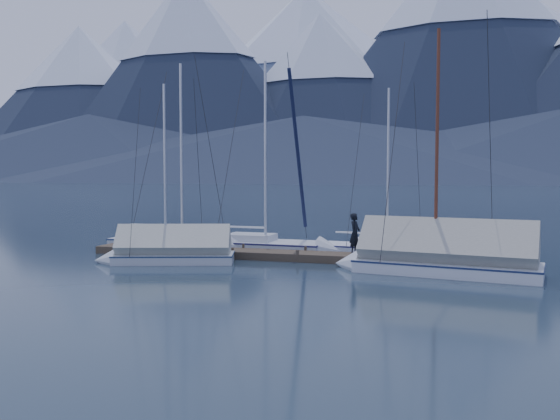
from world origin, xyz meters
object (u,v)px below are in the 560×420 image
object	(u,v)px
sailboat_open_right	(397,252)
sailboat_covered_near	(431,260)
person	(355,233)
sailboat_covered_far	(163,253)
sailboat_open_mid	(276,248)
sailboat_open_left	(192,245)

from	to	relation	value
sailboat_open_right	sailboat_covered_near	world-z (taller)	sailboat_covered_near
person	sailboat_covered_far	bearing A→B (deg)	120.54
sailboat_open_mid	sailboat_covered_near	distance (m)	8.69
sailboat_open_right	person	xyz separation A→B (m)	(-1.56, -2.56, 1.07)
sailboat_open_left	sailboat_covered_far	world-z (taller)	sailboat_open_left
sailboat_covered_far	person	world-z (taller)	sailboat_covered_far
sailboat_open_left	sailboat_covered_near	size ratio (longest dim) A/B	1.00
sailboat_open_left	sailboat_open_mid	world-z (taller)	sailboat_open_left
sailboat_open_left	sailboat_covered_far	size ratio (longest dim) A/B	1.23
sailboat_open_left	sailboat_open_mid	xyz separation A→B (m)	(4.35, 0.35, -0.00)
sailboat_open_left	sailboat_open_mid	distance (m)	4.36
sailboat_open_right	sailboat_covered_far	xyz separation A→B (m)	(-9.36, -5.39, 0.26)
sailboat_covered_far	person	size ratio (longest dim) A/B	4.75
sailboat_open_left	person	world-z (taller)	sailboat_open_left
sailboat_covered_far	sailboat_covered_near	bearing A→B (deg)	3.23
person	sailboat_open_left	bearing A→B (deg)	89.23
sailboat_open_mid	sailboat_open_right	xyz separation A→B (m)	(5.81, 0.48, -0.03)
sailboat_open_mid	person	xyz separation A→B (m)	(4.24, -2.09, 1.04)
sailboat_open_mid	sailboat_covered_near	world-z (taller)	sailboat_open_mid
sailboat_open_right	sailboat_covered_far	world-z (taller)	sailboat_open_right
sailboat_covered_far	person	distance (m)	8.33
sailboat_open_mid	sailboat_covered_far	xyz separation A→B (m)	(-3.55, -4.91, 0.23)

